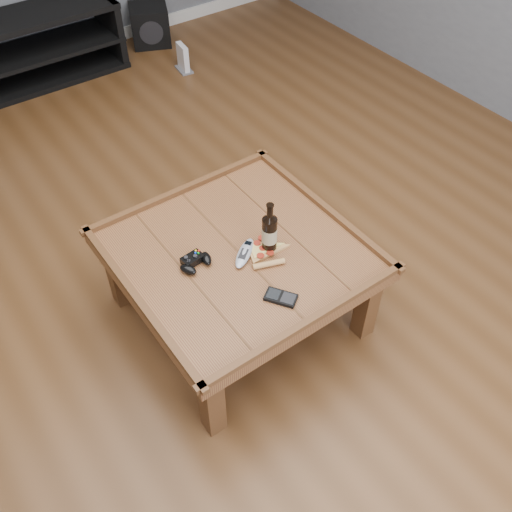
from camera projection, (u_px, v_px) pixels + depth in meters
ground at (240, 314)px, 2.81m from camera, size 6.00×6.00×0.00m
baseboard at (22, 63)px, 4.44m from camera, size 5.00×0.02×0.10m
coffee_table at (238, 260)px, 2.52m from camera, size 1.03×1.03×0.48m
media_console at (26, 51)px, 4.17m from camera, size 1.40×0.45×0.50m
beer_bottle at (269, 232)px, 2.41m from camera, size 0.07×0.07×0.26m
game_controller at (195, 262)px, 2.41m from camera, size 0.16×0.11×0.04m
pizza_slice at (264, 252)px, 2.46m from camera, size 0.23×0.29×0.03m
smartphone at (281, 297)px, 2.29m from camera, size 0.13×0.14×0.02m
remote_control at (245, 253)px, 2.45m from camera, size 0.18×0.16×0.03m
subwoofer at (150, 25)px, 4.68m from camera, size 0.40×0.40×0.30m
game_console at (183, 59)px, 4.39m from camera, size 0.11×0.18×0.21m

